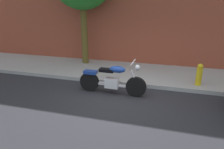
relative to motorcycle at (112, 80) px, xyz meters
The scene contains 4 objects.
ground_plane 0.83m from the motorcycle, 56.64° to the right, with size 60.00×60.00×0.00m, color #28282D.
sidewalk 2.18m from the motorcycle, 79.74° to the left, with size 24.56×2.70×0.14m, color #A4A4A4.
motorcycle is the anchor object (origin of this frame).
fire_hydrant 3.04m from the motorcycle, 23.75° to the left, with size 0.20×0.20×0.91m.
Camera 1 is at (1.38, -5.56, 2.86)m, focal length 33.46 mm.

